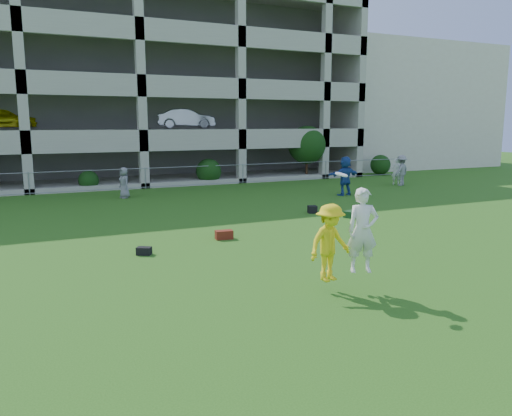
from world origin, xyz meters
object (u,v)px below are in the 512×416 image
bystander_d (345,176)px  crate_d (312,209)px  parking_garage (115,89)px  frisbee_contest (340,239)px  bystander_c (124,183)px  bystander_f (401,170)px  stucco_building (376,108)px  bystander_e (396,171)px

bystander_d → crate_d: 5.68m
crate_d → parking_garage: (-4.54, 19.34, 5.86)m
crate_d → frisbee_contest: 9.81m
bystander_c → parking_garage: bearing=157.9°
bystander_c → bystander_d: bystander_d is taller
bystander_d → bystander_f: size_ratio=1.11×
bystander_f → frisbee_contest: 20.15m
bystander_f → parking_garage: (-14.12, 13.61, 5.12)m
stucco_building → bystander_d: stucco_building is taller
bystander_d → crate_d: bystander_d is taller
bystander_d → bystander_f: 5.75m
bystander_c → frisbee_contest: size_ratio=0.63×
bystander_e → bystander_c: bearing=14.6°
bystander_c → frisbee_contest: 16.24m
stucco_building → bystander_f: size_ratio=8.91×
bystander_d → stucco_building: bearing=-137.3°
bystander_c → bystander_e: bearing=71.7°
stucco_building → parking_garage: parking_garage is taller
bystander_c → bystander_e: 15.97m
bystander_d → bystander_e: bearing=-160.5°
parking_garage → bystander_f: bearing=-44.0°
bystander_c → crate_d: (6.26, -7.51, -0.61)m
bystander_c → frisbee_contest: frisbee_contest is taller
bystander_c → bystander_d: (10.46, -3.78, 0.24)m
crate_d → bystander_d: bearing=41.7°
stucco_building → parking_garage: (-23.01, -0.30, 1.01)m
stucco_building → frisbee_contest: size_ratio=6.65×
stucco_building → bystander_f: bearing=-122.6°
bystander_c → bystander_f: 15.94m
bystander_d → crate_d: (-4.19, -3.73, -0.85)m
stucco_building → crate_d: size_ratio=45.71×
frisbee_contest → bystander_c: bearing=96.1°
bystander_e → stucco_building: bearing=-104.3°
bystander_d → bystander_f: (5.39, 2.00, -0.10)m
bystander_e → parking_garage: bearing=-23.6°
stucco_building → parking_garage: 23.03m
bystander_f → crate_d: 11.19m
bystander_d → parking_garage: 18.58m
bystander_e → frisbee_contest: (-14.20, -14.90, 0.40)m
stucco_building → bystander_c: size_ratio=10.51×
stucco_building → bystander_f: (-8.89, -13.91, -4.10)m
bystander_e → crate_d: 11.53m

